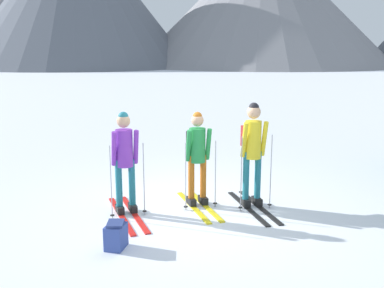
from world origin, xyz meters
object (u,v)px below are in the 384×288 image
at_px(skier_in_green, 197,154).
at_px(backpack_on_snow_front, 116,235).
at_px(skier_in_yellow, 252,148).
at_px(skier_in_purple, 125,159).

xyz_separation_m(skier_in_green, backpack_on_snow_front, (-1.18, -1.72, -0.74)).
height_order(skier_in_green, backpack_on_snow_front, skier_in_green).
bearing_deg(skier_in_yellow, skier_in_green, 175.75).
bearing_deg(skier_in_green, skier_in_purple, -162.03).
distance_m(skier_in_purple, skier_in_green, 1.26).
xyz_separation_m(skier_in_green, skier_in_yellow, (0.95, -0.07, 0.11)).
height_order(skier_in_purple, skier_in_yellow, skier_in_yellow).
bearing_deg(backpack_on_snow_front, skier_in_green, 55.63).
bearing_deg(backpack_on_snow_front, skier_in_purple, 90.96).
relative_size(skier_in_purple, skier_in_yellow, 0.98).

